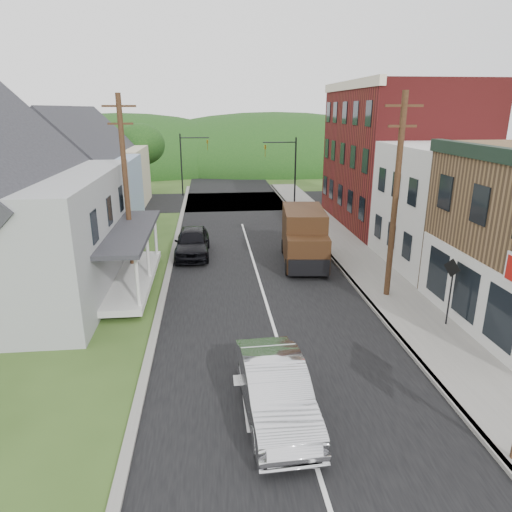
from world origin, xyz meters
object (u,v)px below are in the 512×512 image
object	(u,v)px
silver_sedan	(276,390)
dark_sedan	(192,242)
warning_sign	(451,283)
delivery_van	(304,237)

from	to	relation	value
silver_sedan	dark_sedan	bearing A→B (deg)	97.31
silver_sedan	warning_sign	xyz separation A→B (m)	(7.49, 4.69, 1.09)
dark_sedan	warning_sign	bearing A→B (deg)	-44.54
silver_sedan	warning_sign	distance (m)	8.91
silver_sedan	dark_sedan	world-z (taller)	dark_sedan
delivery_van	warning_sign	xyz separation A→B (m)	(4.02, -8.32, 0.38)
delivery_van	silver_sedan	bearing A→B (deg)	-98.83
silver_sedan	delivery_van	xyz separation A→B (m)	(3.47, 13.02, 0.72)
dark_sedan	delivery_van	bearing A→B (deg)	-17.69
delivery_van	warning_sign	bearing A→B (deg)	-58.12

